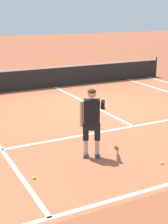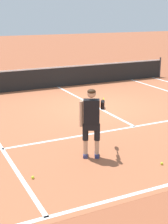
# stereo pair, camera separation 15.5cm
# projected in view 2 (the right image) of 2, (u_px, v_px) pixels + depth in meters

# --- Properties ---
(ground_plane) EXTENTS (80.00, 80.00, 0.00)m
(ground_plane) POSITION_uv_depth(u_px,v_px,m) (96.00, 107.00, 12.74)
(ground_plane) COLOR #9E5133
(court_inner_surface) EXTENTS (10.98, 10.20, 0.00)m
(court_inner_surface) POSITION_uv_depth(u_px,v_px,m) (110.00, 114.00, 11.83)
(court_inner_surface) COLOR #B2603D
(court_inner_surface) RESTS_ON ground
(line_service) EXTENTS (8.23, 0.10, 0.01)m
(line_service) POSITION_uv_depth(u_px,v_px,m) (135.00, 127.00, 10.54)
(line_service) COLOR white
(line_service) RESTS_ON ground
(line_centre_service) EXTENTS (0.10, 6.40, 0.01)m
(line_centre_service) POSITION_uv_depth(u_px,v_px,m) (88.00, 103.00, 13.30)
(line_centre_service) COLOR white
(line_centre_service) RESTS_ON ground
(tennis_net) EXTENTS (11.96, 0.08, 1.07)m
(tennis_net) POSITION_uv_depth(u_px,v_px,m) (58.00, 77.00, 15.92)
(tennis_net) COLOR #333338
(tennis_net) RESTS_ON ground
(tennis_player) EXTENTS (1.01, 0.94, 1.71)m
(tennis_player) POSITION_uv_depth(u_px,v_px,m) (92.00, 118.00, 8.08)
(tennis_player) COLOR navy
(tennis_player) RESTS_ON ground
(tennis_ball_near_feet) EXTENTS (0.07, 0.07, 0.07)m
(tennis_ball_near_feet) POSITION_uv_depth(u_px,v_px,m) (33.00, 177.00, 7.24)
(tennis_ball_near_feet) COLOR #CCE02D
(tennis_ball_near_feet) RESTS_ON ground
(tennis_ball_by_baseline) EXTENTS (0.07, 0.07, 0.07)m
(tennis_ball_by_baseline) POSITION_uv_depth(u_px,v_px,m) (162.00, 163.00, 7.91)
(tennis_ball_by_baseline) COLOR #CCE02D
(tennis_ball_by_baseline) RESTS_ON ground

